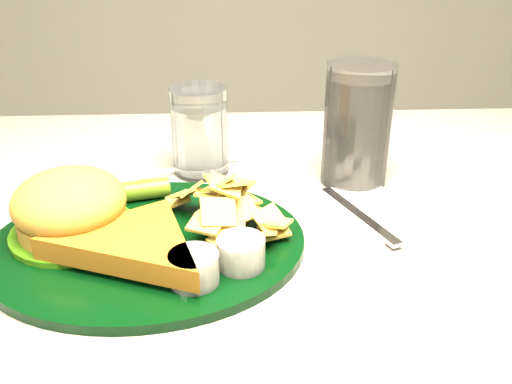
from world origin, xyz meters
TOP-DOWN VIEW (x-y plane):
  - dinner_plate at (-0.10, -0.04)m, footprint 0.35×0.30m
  - water_glass at (-0.05, 0.16)m, footprint 0.09×0.09m
  - cola_glass at (0.16, 0.12)m, footprint 0.10×0.10m
  - fork_napkin at (0.14, 0.02)m, footprint 0.21×0.23m
  - wrapped_straw at (-0.09, 0.15)m, footprint 0.22×0.15m

SIDE VIEW (x-z plane):
  - wrapped_straw at x=-0.09m, z-range 0.75..0.76m
  - fork_napkin at x=0.14m, z-range 0.75..0.76m
  - dinner_plate at x=-0.10m, z-range 0.75..0.83m
  - water_glass at x=-0.05m, z-range 0.75..0.87m
  - cola_glass at x=0.16m, z-range 0.75..0.91m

